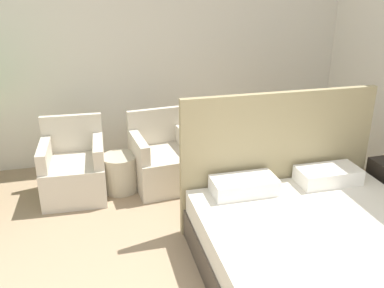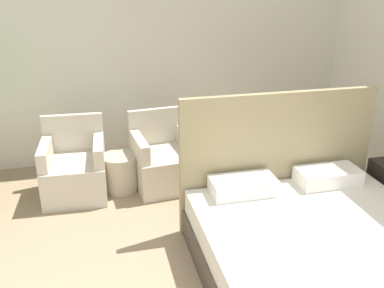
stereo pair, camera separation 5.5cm
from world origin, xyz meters
name	(u,v)px [view 1 (the left image)]	position (x,y,z in m)	size (l,w,h in m)	color
wall_back	(130,43)	(0.00, 3.94, 1.45)	(10.00, 0.06, 2.90)	silver
bed	(326,254)	(1.08, 1.17, 0.27)	(1.82, 2.05, 1.28)	#4C4238
armchair_near_window_left	(74,172)	(-0.76, 3.07, 0.27)	(0.67, 0.68, 0.81)	beige
armchair_near_window_right	(163,163)	(0.20, 3.07, 0.27)	(0.70, 0.72, 0.81)	beige
side_table	(120,173)	(-0.28, 3.08, 0.20)	(0.39, 0.39, 0.40)	#B7AD93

